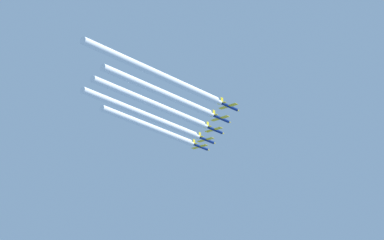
{
  "coord_description": "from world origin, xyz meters",
  "views": [
    {
      "loc": [
        231.7,
        -287.24,
        1.78
      ],
      "look_at": [
        -0.32,
        -12.69,
        137.65
      ],
      "focal_mm": 96.73,
      "sensor_mm": 36.0,
      "label": 1
    }
  ],
  "objects_px": {
    "jet_third_echelon": "(215,130)",
    "jet_fifth_echelon": "(230,107)",
    "jet_lead": "(201,147)",
    "jet_fourth_echelon": "(221,119)",
    "jet_second_echelon": "(207,140)"
  },
  "relations": [
    {
      "from": "jet_third_echelon",
      "to": "jet_fifth_echelon",
      "type": "height_order",
      "value": "jet_third_echelon"
    },
    {
      "from": "jet_lead",
      "to": "jet_fourth_echelon",
      "type": "height_order",
      "value": "jet_lead"
    },
    {
      "from": "jet_second_echelon",
      "to": "jet_third_echelon",
      "type": "distance_m",
      "value": 16.02
    },
    {
      "from": "jet_lead",
      "to": "jet_fourth_echelon",
      "type": "bearing_deg",
      "value": -41.08
    },
    {
      "from": "jet_lead",
      "to": "jet_fifth_echelon",
      "type": "relative_size",
      "value": 1.0
    },
    {
      "from": "jet_lead",
      "to": "jet_fourth_echelon",
      "type": "relative_size",
      "value": 1.0
    },
    {
      "from": "jet_lead",
      "to": "jet_fifth_echelon",
      "type": "xyz_separation_m",
      "value": [
        47.35,
        -41.08,
        -6.54
      ]
    },
    {
      "from": "jet_third_echelon",
      "to": "jet_lead",
      "type": "bearing_deg",
      "value": 139.75
    },
    {
      "from": "jet_second_echelon",
      "to": "jet_third_echelon",
      "type": "xyz_separation_m",
      "value": [
        12.33,
        -10.12,
        -1.49
      ]
    },
    {
      "from": "jet_second_echelon",
      "to": "jet_third_echelon",
      "type": "bearing_deg",
      "value": -39.37
    },
    {
      "from": "jet_fourth_echelon",
      "to": "jet_second_echelon",
      "type": "bearing_deg",
      "value": 138.97
    },
    {
      "from": "jet_lead",
      "to": "jet_second_echelon",
      "type": "xyz_separation_m",
      "value": [
        11.33,
        -9.91,
        -2.3
      ]
    },
    {
      "from": "jet_second_echelon",
      "to": "jet_fifth_echelon",
      "type": "bearing_deg",
      "value": -40.87
    },
    {
      "from": "jet_third_echelon",
      "to": "jet_fourth_echelon",
      "type": "relative_size",
      "value": 1.0
    },
    {
      "from": "jet_second_echelon",
      "to": "jet_lead",
      "type": "bearing_deg",
      "value": 138.82
    }
  ]
}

